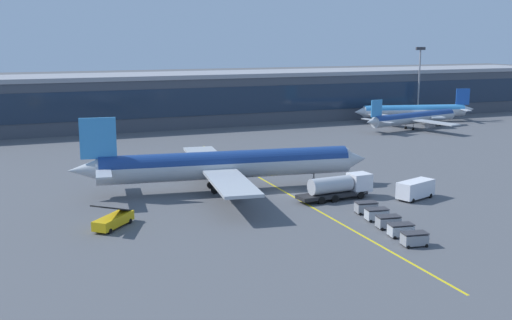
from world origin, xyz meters
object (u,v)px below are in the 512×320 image
Objects in this scene: baggage_cart_2 at (388,222)px; main_airliner at (225,165)px; baggage_cart_4 at (366,207)px; commuter_jet_far at (415,111)px; baggage_cart_0 at (414,239)px; commuter_jet_near at (414,118)px; belt_loader at (113,219)px; baggage_cart_3 at (377,214)px; baggage_cart_1 at (401,230)px; fuel_tanker at (340,186)px; lavatory_truck at (416,188)px.

main_airliner is at bearing 114.80° from baggage_cart_2.
baggage_cart_4 is 91.01m from commuter_jet_far.
main_airliner reaches higher than baggage_cart_0.
commuter_jet_near is at bearing 54.11° from baggage_cart_0.
baggage_cart_2 is (29.11, -12.05, -0.21)m from belt_loader.
belt_loader reaches higher than baggage_cart_3.
baggage_cart_1 and baggage_cart_3 have the same top height.
fuel_tanker is 1.76× the size of lavatory_truck.
main_airliner reaches higher than baggage_cart_4.
baggage_cart_1 is at bearing -98.93° from baggage_cart_3.
baggage_cart_1 is 99.37m from commuter_jet_far.
baggage_cart_3 is 0.09× the size of commuter_jet_far.
baggage_cart_4 is at bearing -93.26° from fuel_tanker.
main_airliner is 16.55m from fuel_tanker.
main_airliner is 15.12× the size of baggage_cart_2.
baggage_cart_2 is at bearing -127.90° from commuter_jet_near.
baggage_cart_3 is (1.49, 9.48, 0.00)m from baggage_cart_0.
fuel_tanker is at bearing 159.02° from lavatory_truck.
belt_loader is at bearing 146.83° from baggage_cart_0.
main_airliner is 87.51m from commuter_jet_far.
commuter_jet_near is at bearing 46.21° from fuel_tanker.
belt_loader reaches higher than baggage_cart_4.
lavatory_truck is 17.59m from baggage_cart_1.
belt_loader reaches higher than baggage_cart_1.
baggage_cart_3 is at bearing 81.07° from baggage_cart_2.
fuel_tanker is 20.23m from baggage_cart_0.
baggage_cart_0 is (28.12, -18.38, -0.21)m from belt_loader.
lavatory_truck is 20.36m from baggage_cart_0.
baggage_cart_2 is at bearing -98.93° from baggage_cart_3.
fuel_tanker reaches higher than baggage_cart_4.
baggage_cart_1 is 85.52m from commuter_jet_near.
main_airliner is 7.21× the size of belt_loader.
baggage_cart_0 is 88.36m from commuter_jet_near.
belt_loader is 40.29m from lavatory_truck.
fuel_tanker is at bearing -39.78° from main_airliner.
baggage_cart_4 is 0.09× the size of commuter_jet_far.
baggage_cart_0 and baggage_cart_3 have the same top height.
fuel_tanker is 13.85m from baggage_cart_2.
baggage_cart_4 is 77.17m from commuter_jet_near.
baggage_cart_4 is (30.10, -5.73, -0.21)m from belt_loader.
baggage_cart_1 is (10.72, -27.42, -2.95)m from main_airliner.
fuel_tanker reaches higher than baggage_cart_0.
belt_loader reaches higher than baggage_cart_2.
belt_loader is at bearing -176.83° from fuel_tanker.
commuter_jet_far reaches higher than fuel_tanker.
commuter_jet_near is (51.29, 68.41, 1.91)m from baggage_cart_1.
lavatory_truck reaches higher than baggage_cart_2.
commuter_jet_far reaches higher than baggage_cart_3.
lavatory_truck reaches higher than baggage_cart_4.
baggage_cart_4 is at bearing 81.07° from baggage_cart_3.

